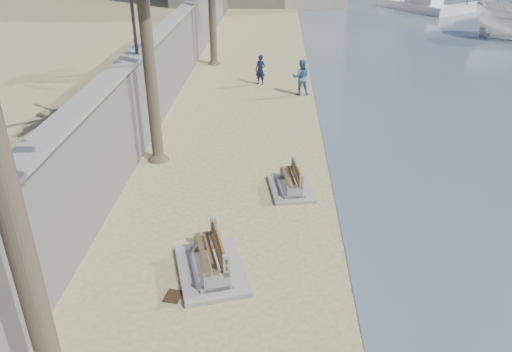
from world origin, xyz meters
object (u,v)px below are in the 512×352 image
object	(u,v)px
person_a	(260,68)
sailboat_west	(466,7)
yacht_far	(415,7)
bench_near	(211,258)
bench_far	(291,181)
person_b	(301,75)

from	to	relation	value
person_a	sailboat_west	distance (m)	31.83
person_a	yacht_far	xyz separation A→B (m)	(14.37, 25.34, -0.57)
yacht_far	sailboat_west	world-z (taller)	sailboat_west
bench_near	bench_far	size ratio (longest dim) A/B	1.28
bench_far	person_b	world-z (taller)	person_b
bench_near	yacht_far	world-z (taller)	yacht_far
person_a	bench_near	bearing A→B (deg)	-63.64
bench_far	yacht_far	distance (m)	39.41
person_a	sailboat_west	xyz separation A→B (m)	(19.30, 25.30, -0.58)
person_a	yacht_far	bearing A→B (deg)	89.21
person_a	sailboat_west	bearing A→B (deg)	81.43
sailboat_west	bench_near	bearing A→B (deg)	-115.65
person_b	sailboat_west	bearing A→B (deg)	-123.57
sailboat_west	bench_far	bearing A→B (deg)	-115.69
bench_far	yacht_far	bearing A→B (deg)	70.82
bench_far	sailboat_west	distance (m)	41.25
person_a	bench_far	bearing A→B (deg)	-54.42
person_b	bench_far	bearing A→B (deg)	84.99
person_a	person_b	bearing A→B (deg)	-9.37
bench_far	person_a	world-z (taller)	person_a
person_b	yacht_far	size ratio (longest dim) A/B	0.25
bench_far	person_a	bearing A→B (deg)	96.81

